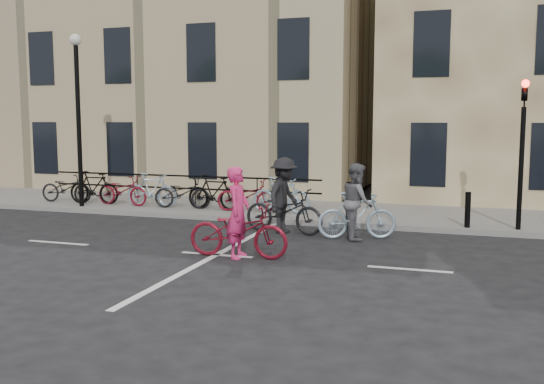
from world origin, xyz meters
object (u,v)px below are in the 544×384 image
(lamp_post, at_px, (78,98))
(cyclist_pink, at_px, (238,226))
(traffic_light, at_px, (523,136))
(cyclist_dark, at_px, (284,203))
(cyclist_grey, at_px, (357,209))

(lamp_post, height_order, cyclist_pink, lamp_post)
(cyclist_pink, bearing_deg, traffic_light, -54.53)
(traffic_light, bearing_deg, cyclist_pink, -142.23)
(traffic_light, xyz_separation_m, lamp_post, (-12.70, 0.06, 1.04))
(lamp_post, bearing_deg, cyclist_dark, -12.40)
(cyclist_pink, xyz_separation_m, cyclist_dark, (0.09, 2.90, 0.10))
(lamp_post, height_order, cyclist_dark, lamp_post)
(cyclist_pink, bearing_deg, cyclist_grey, -38.49)
(cyclist_grey, bearing_deg, cyclist_pink, 124.79)
(traffic_light, height_order, lamp_post, lamp_post)
(cyclist_grey, bearing_deg, cyclist_dark, 65.04)
(cyclist_grey, height_order, cyclist_dark, cyclist_dark)
(traffic_light, distance_m, lamp_post, 12.74)
(cyclist_pink, xyz_separation_m, cyclist_grey, (1.98, 2.70, 0.08))
(cyclist_dark, bearing_deg, cyclist_grey, -85.28)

